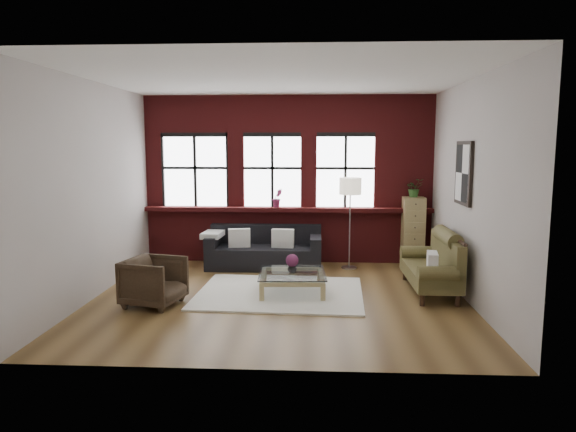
{
  "coord_description": "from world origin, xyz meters",
  "views": [
    {
      "loc": [
        0.53,
        -7.42,
        2.26
      ],
      "look_at": [
        0.1,
        0.6,
        1.15
      ],
      "focal_mm": 32.0,
      "sensor_mm": 36.0,
      "label": 1
    }
  ],
  "objects_px": {
    "coffee_table": "(292,283)",
    "floor_lamp": "(350,220)",
    "vintage_settee": "(430,264)",
    "vase": "(292,268)",
    "armchair": "(154,282)",
    "dark_sofa": "(264,247)",
    "drawer_chest": "(413,231)"
  },
  "relations": [
    {
      "from": "dark_sofa",
      "to": "floor_lamp",
      "type": "relative_size",
      "value": 1.15
    },
    {
      "from": "armchair",
      "to": "drawer_chest",
      "type": "xyz_separation_m",
      "value": [
        4.12,
        2.7,
        0.31
      ]
    },
    {
      "from": "vintage_settee",
      "to": "drawer_chest",
      "type": "relative_size",
      "value": 1.29
    },
    {
      "from": "dark_sofa",
      "to": "drawer_chest",
      "type": "bearing_deg",
      "value": 6.97
    },
    {
      "from": "vintage_settee",
      "to": "armchair",
      "type": "height_order",
      "value": "vintage_settee"
    },
    {
      "from": "vintage_settee",
      "to": "drawer_chest",
      "type": "bearing_deg",
      "value": 87.72
    },
    {
      "from": "vintage_settee",
      "to": "coffee_table",
      "type": "distance_m",
      "value": 2.14
    },
    {
      "from": "vintage_settee",
      "to": "vase",
      "type": "distance_m",
      "value": 2.13
    },
    {
      "from": "armchair",
      "to": "vase",
      "type": "relative_size",
      "value": 5.07
    },
    {
      "from": "drawer_chest",
      "to": "floor_lamp",
      "type": "xyz_separation_m",
      "value": [
        -1.21,
        -0.33,
        0.26
      ]
    },
    {
      "from": "drawer_chest",
      "to": "floor_lamp",
      "type": "distance_m",
      "value": 1.28
    },
    {
      "from": "drawer_chest",
      "to": "vase",
      "type": "bearing_deg",
      "value": -137.43
    },
    {
      "from": "vintage_settee",
      "to": "drawer_chest",
      "type": "height_order",
      "value": "drawer_chest"
    },
    {
      "from": "armchair",
      "to": "vase",
      "type": "xyz_separation_m",
      "value": [
        1.93,
        0.69,
        0.06
      ]
    },
    {
      "from": "dark_sofa",
      "to": "floor_lamp",
      "type": "xyz_separation_m",
      "value": [
        1.57,
        0.01,
        0.53
      ]
    },
    {
      "from": "vintage_settee",
      "to": "coffee_table",
      "type": "bearing_deg",
      "value": -174.94
    },
    {
      "from": "dark_sofa",
      "to": "coffee_table",
      "type": "relative_size",
      "value": 2.09
    },
    {
      "from": "coffee_table",
      "to": "floor_lamp",
      "type": "distance_m",
      "value": 2.08
    },
    {
      "from": "vase",
      "to": "drawer_chest",
      "type": "relative_size",
      "value": 0.11
    },
    {
      "from": "dark_sofa",
      "to": "vintage_settee",
      "type": "bearing_deg",
      "value": -28.7
    },
    {
      "from": "floor_lamp",
      "to": "drawer_chest",
      "type": "bearing_deg",
      "value": 15.39
    },
    {
      "from": "armchair",
      "to": "floor_lamp",
      "type": "xyz_separation_m",
      "value": [
        2.91,
        2.37,
        0.57
      ]
    },
    {
      "from": "coffee_table",
      "to": "drawer_chest",
      "type": "distance_m",
      "value": 3.01
    },
    {
      "from": "drawer_chest",
      "to": "coffee_table",
      "type": "bearing_deg",
      "value": -137.43
    },
    {
      "from": "dark_sofa",
      "to": "armchair",
      "type": "height_order",
      "value": "dark_sofa"
    },
    {
      "from": "coffee_table",
      "to": "vase",
      "type": "height_order",
      "value": "vase"
    },
    {
      "from": "vintage_settee",
      "to": "coffee_table",
      "type": "height_order",
      "value": "vintage_settee"
    },
    {
      "from": "coffee_table",
      "to": "floor_lamp",
      "type": "height_order",
      "value": "floor_lamp"
    },
    {
      "from": "armchair",
      "to": "floor_lamp",
      "type": "bearing_deg",
      "value": -37.57
    },
    {
      "from": "coffee_table",
      "to": "drawer_chest",
      "type": "height_order",
      "value": "drawer_chest"
    },
    {
      "from": "coffee_table",
      "to": "floor_lamp",
      "type": "relative_size",
      "value": 0.55
    },
    {
      "from": "dark_sofa",
      "to": "drawer_chest",
      "type": "relative_size",
      "value": 1.62
    }
  ]
}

